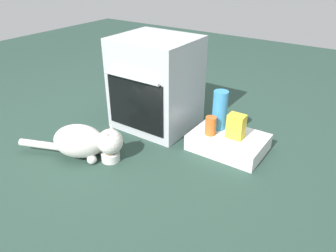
# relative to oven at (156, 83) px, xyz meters

# --- Properties ---
(ground) EXTENTS (8.00, 8.00, 0.00)m
(ground) POSITION_rel_oven_xyz_m (0.06, -0.48, -0.37)
(ground) COLOR #284238
(oven) EXTENTS (0.61, 0.59, 0.74)m
(oven) POSITION_rel_oven_xyz_m (0.00, 0.00, 0.00)
(oven) COLOR #B7BABF
(oven) RESTS_ON ground
(pantry_cabinet) EXTENTS (0.53, 0.39, 0.12)m
(pantry_cabinet) POSITION_rel_oven_xyz_m (0.68, -0.03, -0.31)
(pantry_cabinet) COLOR white
(pantry_cabinet) RESTS_ON ground
(food_bowl) EXTENTS (0.13, 0.13, 0.09)m
(food_bowl) POSITION_rel_oven_xyz_m (0.06, -0.64, -0.34)
(food_bowl) COLOR white
(food_bowl) RESTS_ON ground
(cat) EXTENTS (0.73, 0.41, 0.26)m
(cat) POSITION_rel_oven_xyz_m (-0.10, -0.71, -0.23)
(cat) COLOR silver
(cat) RESTS_ON ground
(snack_bag) EXTENTS (0.12, 0.09, 0.18)m
(snack_bag) POSITION_rel_oven_xyz_m (0.73, -0.03, -0.16)
(snack_bag) COLOR yellow
(snack_bag) RESTS_ON pantry_cabinet
(water_bottle) EXTENTS (0.11, 0.11, 0.30)m
(water_bottle) POSITION_rel_oven_xyz_m (0.57, 0.03, -0.10)
(water_bottle) COLOR #388CD1
(water_bottle) RESTS_ON pantry_cabinet
(sauce_jar) EXTENTS (0.08, 0.08, 0.14)m
(sauce_jar) POSITION_rel_oven_xyz_m (0.56, -0.09, -0.18)
(sauce_jar) COLOR #D16023
(sauce_jar) RESTS_ON pantry_cabinet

